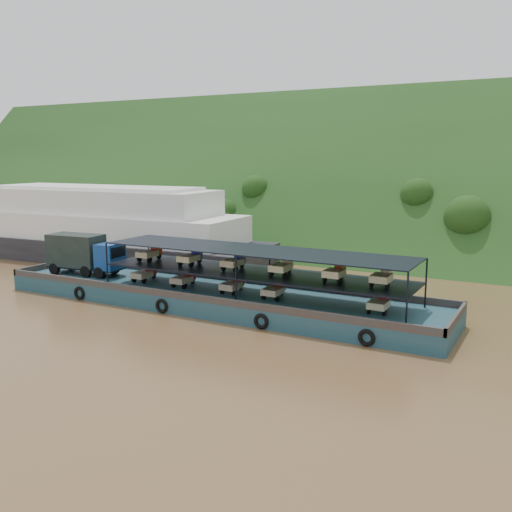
% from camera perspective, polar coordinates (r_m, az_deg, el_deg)
% --- Properties ---
extents(ground, '(160.00, 160.00, 0.00)m').
position_cam_1_polar(ground, '(42.51, 0.44, -5.09)').
color(ground, brown).
rests_on(ground, ground).
extents(hillside, '(140.00, 39.60, 39.60)m').
position_cam_1_polar(hillside, '(75.57, 13.42, 1.29)').
color(hillside, '#163212').
rests_on(hillside, ground).
extents(cargo_barge, '(35.00, 7.18, 4.55)m').
position_cam_1_polar(cargo_barge, '(43.18, -5.54, -3.36)').
color(cargo_barge, '#16404D').
rests_on(cargo_barge, ground).
extents(passenger_ferry, '(39.35, 11.86, 7.87)m').
position_cam_1_polar(passenger_ferry, '(64.17, -15.55, 2.77)').
color(passenger_ferry, black).
rests_on(passenger_ferry, ground).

